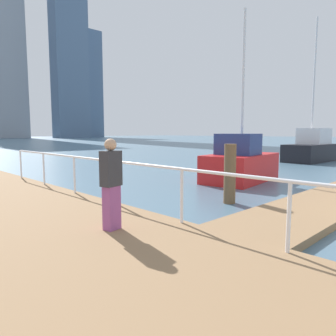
% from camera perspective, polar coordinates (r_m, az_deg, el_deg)
% --- Properties ---
extents(ground_plane, '(300.00, 300.00, 0.00)m').
position_cam_1_polar(ground_plane, '(16.03, -16.12, -1.45)').
color(ground_plane, slate).
extents(dock_piling_1, '(0.36, 0.36, 1.80)m').
position_cam_1_polar(dock_piling_1, '(9.64, 11.17, -1.05)').
color(dock_piling_1, brown).
rests_on(dock_piling_1, ground_plane).
extents(dock_piling_2, '(0.32, 0.32, 2.04)m').
position_cam_1_polar(dock_piling_2, '(13.95, 11.04, 1.75)').
color(dock_piling_2, '#473826').
rests_on(dock_piling_2, ground_plane).
extents(moored_boat_0, '(4.97, 2.40, 10.25)m').
position_cam_1_polar(moored_boat_0, '(25.57, 24.59, 3.27)').
color(moored_boat_0, black).
rests_on(moored_boat_0, ground_plane).
extents(moored_boat_2, '(4.31, 2.61, 7.32)m').
position_cam_1_polar(moored_boat_2, '(14.18, 13.01, 0.88)').
color(moored_boat_2, red).
rests_on(moored_boat_2, ground_plane).
extents(pedestrian_1, '(0.40, 0.29, 1.64)m').
position_cam_1_polar(pedestrian_1, '(5.69, -10.28, -2.72)').
color(pedestrian_1, '#994C8C').
rests_on(pedestrian_1, boardwalk).
extents(skyline_tower_4, '(13.62, 13.44, 70.14)m').
position_cam_1_polar(skyline_tower_4, '(136.84, -27.90, 19.69)').
color(skyline_tower_4, '#8C939E').
rests_on(skyline_tower_4, ground_plane).
extents(skyline_tower_5, '(12.87, 6.96, 81.16)m').
position_cam_1_polar(skyline_tower_5, '(132.76, -17.62, 23.03)').
color(skyline_tower_5, slate).
rests_on(skyline_tower_5, ground_plane).
extents(skyline_tower_6, '(10.71, 9.42, 45.33)m').
position_cam_1_polar(skyline_tower_6, '(146.22, -14.48, 14.36)').
color(skyline_tower_6, slate).
rests_on(skyline_tower_6, ground_plane).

